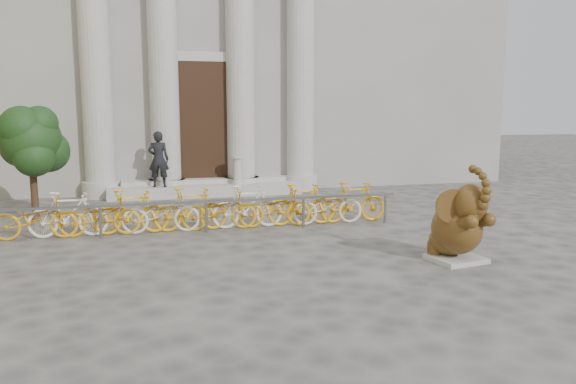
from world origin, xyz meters
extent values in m
plane|color=#474442|center=(0.00, 0.00, 0.00)|extent=(80.00, 80.00, 0.00)
cube|color=gray|center=(0.00, 15.00, 6.00)|extent=(22.00, 10.00, 12.00)
cube|color=black|center=(0.00, 9.92, 2.30)|extent=(2.40, 0.16, 4.00)
cylinder|color=#A8A59E|center=(-3.20, 9.80, 4.00)|extent=(0.90, 0.90, 8.00)
cylinder|color=#A8A59E|center=(-1.20, 9.80, 4.00)|extent=(0.90, 0.90, 8.00)
cylinder|color=#A8A59E|center=(1.20, 9.80, 4.00)|extent=(0.90, 0.90, 8.00)
cylinder|color=#A8A59E|center=(3.20, 9.80, 4.00)|extent=(0.90, 0.90, 8.00)
cube|color=#A8A59E|center=(0.00, 9.40, 0.18)|extent=(6.00, 1.20, 0.36)
cube|color=#A8A59E|center=(3.60, 0.55, 0.04)|extent=(1.02, 0.95, 0.09)
ellipsoid|color=black|center=(3.56, 0.74, 0.36)|extent=(0.86, 0.83, 0.57)
ellipsoid|color=black|center=(3.59, 0.57, 0.61)|extent=(1.03, 1.20, 0.93)
cylinder|color=black|center=(3.30, 0.82, 0.21)|extent=(0.31, 0.31, 0.23)
cylinder|color=black|center=(3.78, 0.90, 0.21)|extent=(0.31, 0.31, 0.23)
cylinder|color=black|center=(3.46, 0.18, 0.79)|extent=(0.30, 0.56, 0.36)
cylinder|color=black|center=(3.85, 0.25, 0.79)|extent=(0.30, 0.56, 0.36)
ellipsoid|color=black|center=(3.65, 0.25, 1.11)|extent=(0.70, 0.67, 0.72)
cylinder|color=black|center=(3.33, 0.30, 1.07)|extent=(0.61, 0.13, 0.61)
cylinder|color=black|center=(3.93, 0.41, 1.07)|extent=(0.56, 0.32, 0.61)
cone|color=beige|center=(3.57, 0.05, 0.97)|extent=(0.14, 0.21, 0.10)
cone|color=beige|center=(3.78, 0.09, 0.97)|extent=(0.08, 0.21, 0.10)
cube|color=slate|center=(-0.57, 4.03, 0.70)|extent=(9.01, 0.06, 0.06)
cylinder|color=slate|center=(-2.82, 4.03, 0.35)|extent=(0.06, 0.06, 0.70)
cylinder|color=slate|center=(-0.57, 4.03, 0.35)|extent=(0.06, 0.06, 0.70)
cylinder|color=slate|center=(1.69, 4.03, 0.35)|extent=(0.06, 0.06, 0.70)
cylinder|color=slate|center=(3.74, 4.03, 0.35)|extent=(0.06, 0.06, 0.70)
imported|color=gold|center=(-4.14, 4.28, 0.50)|extent=(1.70, 0.50, 1.00)
imported|color=silver|center=(-3.49, 4.28, 0.50)|extent=(1.66, 0.47, 1.00)
imported|color=gold|center=(-2.84, 4.28, 0.50)|extent=(1.70, 0.50, 1.00)
imported|color=gold|center=(-2.19, 4.28, 0.50)|extent=(1.66, 0.47, 1.00)
imported|color=silver|center=(-1.54, 4.28, 0.50)|extent=(1.70, 0.50, 1.00)
imported|color=gold|center=(-0.89, 4.28, 0.50)|extent=(1.66, 0.47, 1.00)
imported|color=gold|center=(-0.24, 4.28, 0.50)|extent=(1.70, 0.50, 1.00)
imported|color=silver|center=(0.41, 4.28, 0.50)|extent=(1.66, 0.47, 1.00)
imported|color=gold|center=(1.06, 4.28, 0.50)|extent=(1.70, 0.50, 1.00)
imported|color=gold|center=(1.71, 4.28, 0.50)|extent=(1.66, 0.47, 1.00)
imported|color=silver|center=(2.36, 4.28, 0.50)|extent=(1.70, 0.50, 1.00)
imported|color=gold|center=(3.01, 4.28, 0.50)|extent=(1.66, 0.47, 1.00)
cylinder|color=#332114|center=(-4.48, 6.22, 0.86)|extent=(0.17, 0.17, 1.72)
sphere|color=black|center=(-4.48, 6.22, 2.00)|extent=(1.43, 1.43, 1.43)
sphere|color=black|center=(-4.15, 6.41, 1.72)|extent=(1.05, 1.05, 1.05)
sphere|color=black|center=(-4.77, 6.46, 1.81)|extent=(0.95, 0.95, 0.95)
sphere|color=black|center=(-4.39, 5.93, 1.62)|extent=(0.95, 0.95, 0.95)
sphere|color=black|center=(-4.62, 6.03, 2.29)|extent=(1.05, 1.05, 1.05)
sphere|color=black|center=(-4.24, 6.12, 2.38)|extent=(0.86, 0.86, 0.86)
imported|color=black|center=(-1.46, 9.05, 1.21)|extent=(0.69, 0.52, 1.70)
cylinder|color=#A8A59E|center=(0.96, 9.10, 0.42)|extent=(0.37, 0.37, 0.11)
cylinder|color=#A8A59E|center=(0.96, 9.10, 0.78)|extent=(0.26, 0.26, 0.84)
cylinder|color=#A8A59E|center=(0.96, 9.10, 1.23)|extent=(0.37, 0.37, 0.09)
camera|label=1|loc=(-1.82, -8.32, 2.80)|focal=35.00mm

